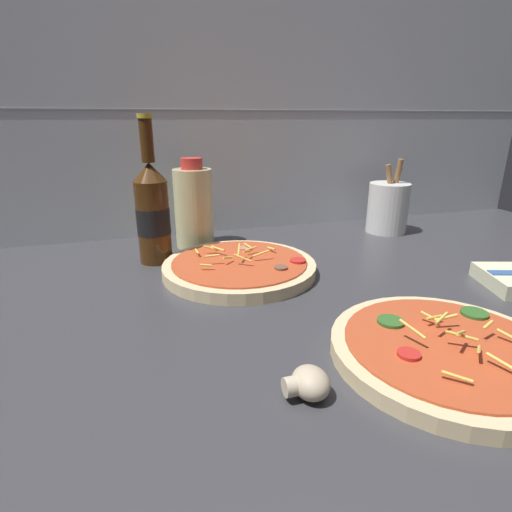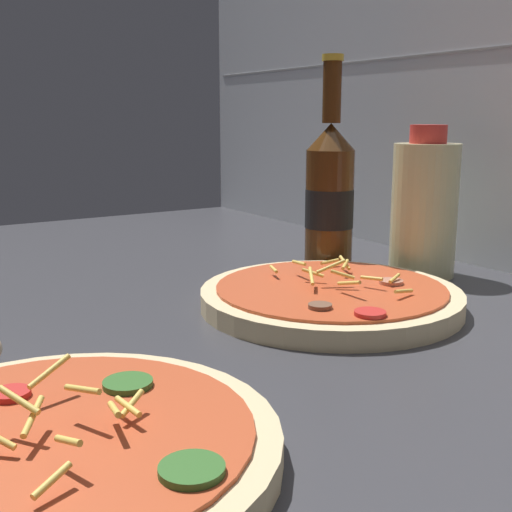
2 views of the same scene
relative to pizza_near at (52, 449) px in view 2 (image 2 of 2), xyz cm
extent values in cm
cube|color=#38383D|center=(-7.43, 15.93, -2.29)|extent=(160.00, 90.00, 2.50)
cylinder|color=beige|center=(-0.01, -0.01, -0.14)|extent=(25.93, 25.93, 1.80)
cylinder|color=#C14C28|center=(-0.01, -0.01, 0.91)|extent=(22.82, 22.82, 0.30)
cylinder|color=red|center=(-5.91, -0.83, 1.26)|extent=(2.44, 2.44, 0.40)
cylinder|color=#336628|center=(8.05, 4.61, 1.26)|extent=(3.34, 3.34, 0.40)
cylinder|color=#336628|center=(-3.46, 5.90, 1.26)|extent=(3.25, 3.25, 0.40)
cylinder|color=#EFCC56|center=(0.22, 1.84, 3.20)|extent=(2.63, 1.46, 0.71)
cylinder|color=#EFCC56|center=(0.51, -1.02, 2.46)|extent=(3.09, 2.04, 0.97)
cylinder|color=#EFCC56|center=(1.97, 3.00, 2.40)|extent=(2.84, 0.90, 0.90)
cylinder|color=#EFCC56|center=(6.35, -1.66, 1.88)|extent=(1.39, 2.23, 0.87)
cylinder|color=#EFCC56|center=(-0.22, -1.50, 3.22)|extent=(2.66, 1.77, 1.21)
cylinder|color=#EFCC56|center=(4.72, -0.36, 2.73)|extent=(1.96, 0.96, 0.71)
cylinder|color=#EFCC56|center=(0.94, 4.43, 1.99)|extent=(1.61, 2.04, 0.93)
cylinder|color=#EFCC56|center=(-4.20, 1.19, 2.89)|extent=(1.65, 3.08, 1.34)
cylinder|color=#EFCC56|center=(1.26, 4.06, 2.01)|extent=(2.48, 0.74, 0.53)
cylinder|color=beige|center=(-15.50, 32.68, -0.06)|extent=(26.72, 26.72, 1.96)
cylinder|color=#C14C28|center=(-15.50, 32.68, 1.07)|extent=(23.51, 23.51, 0.30)
cylinder|color=red|center=(-5.90, 29.22, 1.42)|extent=(2.79, 2.79, 0.40)
cylinder|color=#B7755B|center=(-12.82, 38.53, 1.42)|extent=(2.50, 2.50, 0.40)
cylinder|color=brown|center=(-9.95, 26.88, 1.42)|extent=(2.18, 2.18, 0.40)
cylinder|color=#EFCC56|center=(-12.58, 35.57, 2.27)|extent=(2.36, 1.20, 0.49)
cylinder|color=#EFCC56|center=(-22.04, 37.91, 1.90)|extent=(0.52, 2.65, 0.44)
cylinder|color=#EFCC56|center=(-11.75, 31.85, 2.49)|extent=(3.17, 0.37, 1.12)
cylinder|color=#EFCC56|center=(-19.42, 37.87, 2.28)|extent=(2.69, 1.17, 1.20)
cylinder|color=#EFCC56|center=(-15.55, 32.68, 3.27)|extent=(1.37, 3.08, 1.42)
cylinder|color=#EFCC56|center=(-15.60, 30.23, 2.60)|extent=(2.85, 1.98, 1.27)
cylinder|color=#EFCC56|center=(-21.88, 29.97, 2.07)|extent=(2.06, 0.93, 0.50)
cylinder|color=#EFCC56|center=(-18.36, 37.04, 2.39)|extent=(2.19, 2.52, 0.63)
cylinder|color=#EFCC56|center=(-17.73, 32.08, 2.24)|extent=(2.10, 1.75, 0.90)
cylinder|color=#EFCC56|center=(-8.48, 35.90, 1.82)|extent=(0.78, 2.75, 0.73)
cylinder|color=#EFCC56|center=(-12.31, 38.48, 1.92)|extent=(1.13, 2.19, 0.70)
cylinder|color=#EFCC56|center=(-20.35, 32.21, 2.78)|extent=(2.58, 0.66, 0.53)
cylinder|color=#EFCC56|center=(-14.08, 33.00, 2.69)|extent=(1.96, 2.04, 0.98)
cylinder|color=#47280F|center=(-29.00, 43.34, 6.54)|extent=(6.06, 6.06, 15.16)
cone|color=#47280F|center=(-29.00, 43.34, 15.77)|extent=(6.06, 6.06, 3.30)
cylinder|color=#47280F|center=(-29.00, 43.34, 21.09)|extent=(2.30, 2.30, 7.34)
cylinder|color=gold|center=(-29.00, 43.34, 25.16)|extent=(2.65, 2.65, 0.80)
cylinder|color=black|center=(-29.00, 43.34, 6.85)|extent=(6.12, 6.12, 4.85)
cylinder|color=beige|center=(-20.35, 51.13, 7.02)|extent=(7.97, 7.97, 16.11)
cylinder|color=red|center=(-20.35, 51.13, 16.17)|extent=(4.38, 4.38, 2.20)
camera|label=1|loc=(-32.07, -30.78, 24.81)|focal=28.00mm
camera|label=2|loc=(33.65, -8.17, 18.12)|focal=45.00mm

